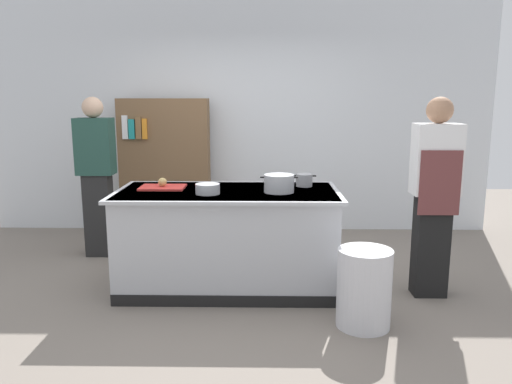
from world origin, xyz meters
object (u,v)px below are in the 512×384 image
Objects in this scene: trash_bin at (364,288)px; sauce_pan at (304,180)px; onion at (162,182)px; mixing_bowl at (208,189)px; person_chef at (434,193)px; stock_pot at (279,183)px; bookshelf at (165,167)px; person_guest at (97,173)px.

sauce_pan is at bearing 110.98° from trash_bin.
onion is 1.30m from sauce_pan.
sauce_pan is at bearing 24.09° from mixing_bowl.
onion is at bearing 152.70° from trash_bin.
stock_pot is at bearing 87.50° from person_chef.
bookshelf is at bearing 127.80° from trash_bin.
mixing_bowl is at bearing -29.30° from onion.
bookshelf is (-2.69, 1.95, -0.06)m from person_chef.
person_chef reaches higher than trash_bin.
stock_pot is 1.57× the size of mixing_bowl.
stock_pot is 0.62m from mixing_bowl.
bookshelf is at bearing 55.19° from person_chef.
onion is 2.38m from person_chef.
trash_bin is (1.24, -0.62, -0.64)m from mixing_bowl.
person_guest is (-1.32, 1.07, -0.03)m from mixing_bowl.
stock_pot is at bearing 8.16° from mixing_bowl.
bookshelf reaches higher than trash_bin.
stock_pot is at bearing -129.41° from sauce_pan.
person_chef is 3.32m from bookshelf.
person_chef reaches higher than stock_pot.
person_chef reaches higher than onion.
bookshelf is at bearing 126.29° from stock_pot.
person_chef is at bearing -35.91° from bookshelf.
sauce_pan reaches higher than mixing_bowl.
bookshelf is (-0.76, 1.95, -0.09)m from mixing_bowl.
stock_pot is 0.19× the size of person_guest.
person_chef is 1.00× the size of person_guest.
bookshelf is (-2.00, 2.57, 0.55)m from trash_bin.
sauce_pan reaches higher than onion.
bookshelf reaches higher than sauce_pan.
person_chef and person_guest have the same top height.
trash_bin is 0.36× the size of bookshelf.
person_chef reaches higher than mixing_bowl.
sauce_pan is 1.14m from person_chef.
person_chef is (1.08, -0.38, -0.04)m from sauce_pan.
mixing_bowl is at bearing 153.42° from trash_bin.
mixing_bowl is 2.09m from bookshelf.
bookshelf is (0.56, 0.88, -0.06)m from person_guest.
bookshelf is at bearing 111.15° from mixing_bowl.
person_guest is (-2.17, 0.69, -0.05)m from sauce_pan.
trash_bin is at bearing 57.99° from person_guest.
onion is at bearing 171.46° from stock_pot.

